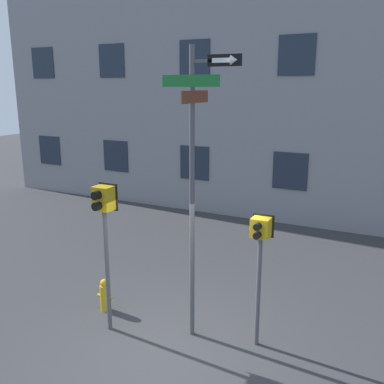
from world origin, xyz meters
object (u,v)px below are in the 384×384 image
object	(u,v)px
pedestrian_signal_left	(104,217)
street_sign_pole	(195,173)
fire_hydrant	(105,295)
pedestrian_signal_right	(260,247)

from	to	relation	value
pedestrian_signal_left	street_sign_pole	bearing A→B (deg)	19.39
pedestrian_signal_left	fire_hydrant	bearing A→B (deg)	133.77
street_sign_pole	pedestrian_signal_left	size ratio (longest dim) A/B	1.82
street_sign_pole	pedestrian_signal_right	world-z (taller)	street_sign_pole
street_sign_pole	pedestrian_signal_left	xyz separation A→B (m)	(-1.52, -0.54, -0.83)
pedestrian_signal_right	fire_hydrant	xyz separation A→B (m)	(-3.13, -0.23, -1.51)
street_sign_pole	pedestrian_signal_left	world-z (taller)	street_sign_pole
fire_hydrant	pedestrian_signal_left	bearing A→B (deg)	-46.23
street_sign_pole	fire_hydrant	distance (m)	3.38
pedestrian_signal_right	pedestrian_signal_left	bearing A→B (deg)	-163.99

